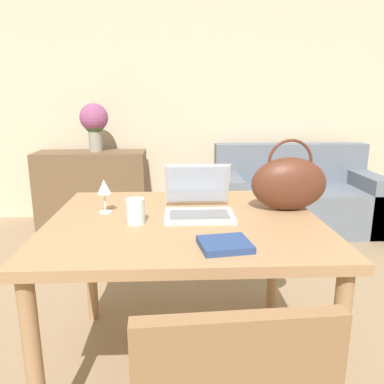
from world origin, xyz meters
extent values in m
cube|color=beige|center=(0.00, 3.33, 1.35)|extent=(10.00, 0.06, 2.70)
cube|color=#A87F56|center=(0.05, 0.85, 0.73)|extent=(1.18, 1.00, 0.04)
cylinder|color=#A87F56|center=(-0.48, 0.41, 0.36)|extent=(0.06, 0.06, 0.71)
cylinder|color=#A87F56|center=(0.58, 0.41, 0.36)|extent=(0.06, 0.06, 0.71)
cylinder|color=#A87F56|center=(-0.48, 1.29, 0.36)|extent=(0.06, 0.06, 0.71)
cylinder|color=#A87F56|center=(0.58, 1.29, 0.36)|extent=(0.06, 0.06, 0.71)
cube|color=slate|center=(1.20, 2.79, 0.21)|extent=(1.56, 0.77, 0.42)
cube|color=slate|center=(1.20, 3.08, 0.62)|extent=(1.56, 0.20, 0.40)
cube|color=slate|center=(0.52, 2.79, 0.28)|extent=(0.20, 0.77, 0.56)
cube|color=slate|center=(1.88, 2.79, 0.28)|extent=(0.20, 0.77, 0.56)
cube|color=brown|center=(-0.83, 3.00, 0.38)|extent=(1.07, 0.40, 0.76)
cube|color=silver|center=(0.11, 0.86, 0.76)|extent=(0.31, 0.22, 0.02)
cube|color=gray|center=(0.11, 0.86, 0.77)|extent=(0.26, 0.14, 0.00)
cube|color=silver|center=(0.11, 1.02, 0.87)|extent=(0.31, 0.09, 0.21)
cube|color=silver|center=(0.11, 1.01, 0.87)|extent=(0.28, 0.08, 0.19)
cylinder|color=silver|center=(-0.16, 0.80, 0.80)|extent=(0.08, 0.08, 0.11)
cylinder|color=silver|center=(-0.32, 0.95, 0.75)|extent=(0.06, 0.06, 0.01)
cylinder|color=silver|center=(-0.32, 0.95, 0.80)|extent=(0.01, 0.01, 0.08)
cone|color=silver|center=(-0.32, 0.95, 0.87)|extent=(0.06, 0.06, 0.07)
ellipsoid|color=#592D1E|center=(0.54, 0.97, 0.88)|extent=(0.35, 0.16, 0.25)
torus|color=#592D1E|center=(0.54, 0.97, 0.98)|extent=(0.21, 0.01, 0.21)
cylinder|color=#9E998E|center=(-0.77, 3.01, 0.87)|extent=(0.12, 0.12, 0.23)
sphere|color=#3D6B38|center=(-0.77, 3.01, 1.04)|extent=(0.20, 0.20, 0.20)
sphere|color=#994C7F|center=(-0.77, 3.01, 1.09)|extent=(0.27, 0.27, 0.27)
cube|color=navy|center=(0.18, 0.51, 0.76)|extent=(0.20, 0.18, 0.02)
camera|label=1|loc=(0.01, -0.72, 1.26)|focal=35.00mm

